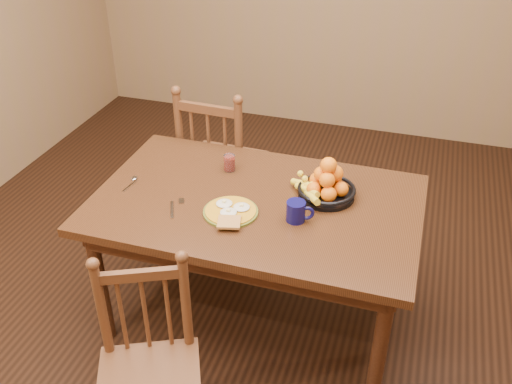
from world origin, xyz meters
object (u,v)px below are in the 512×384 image
(chair_near, at_px, (149,371))
(fruit_bowl, at_px, (326,185))
(coffee_mug, at_px, (297,211))
(dining_table, at_px, (256,215))
(breakfast_plate, at_px, (231,212))
(chair_far, at_px, (220,164))

(chair_near, height_order, fruit_bowl, fruit_bowl)
(coffee_mug, bearing_deg, dining_table, 155.85)
(coffee_mug, bearing_deg, breakfast_plate, -172.54)
(dining_table, height_order, coffee_mug, coffee_mug)
(chair_far, bearing_deg, breakfast_plate, 116.46)
(chair_near, bearing_deg, chair_far, 74.94)
(breakfast_plate, bearing_deg, chair_near, -97.66)
(chair_far, relative_size, fruit_bowl, 3.18)
(dining_table, xyz_separation_m, fruit_bowl, (0.32, 0.14, 0.15))
(dining_table, height_order, fruit_bowl, fruit_bowl)
(coffee_mug, bearing_deg, fruit_bowl, 70.65)
(chair_near, relative_size, coffee_mug, 6.77)
(dining_table, distance_m, chair_near, 0.93)
(chair_near, distance_m, breakfast_plate, 0.81)
(chair_near, height_order, coffee_mug, chair_near)
(chair_far, xyz_separation_m, breakfast_plate, (0.37, -0.84, 0.26))
(fruit_bowl, bearing_deg, chair_far, 144.24)
(chair_far, bearing_deg, dining_table, 125.66)
(chair_far, relative_size, chair_near, 1.14)
(dining_table, bearing_deg, chair_far, 123.23)
(chair_far, height_order, coffee_mug, chair_far)
(dining_table, distance_m, coffee_mug, 0.29)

